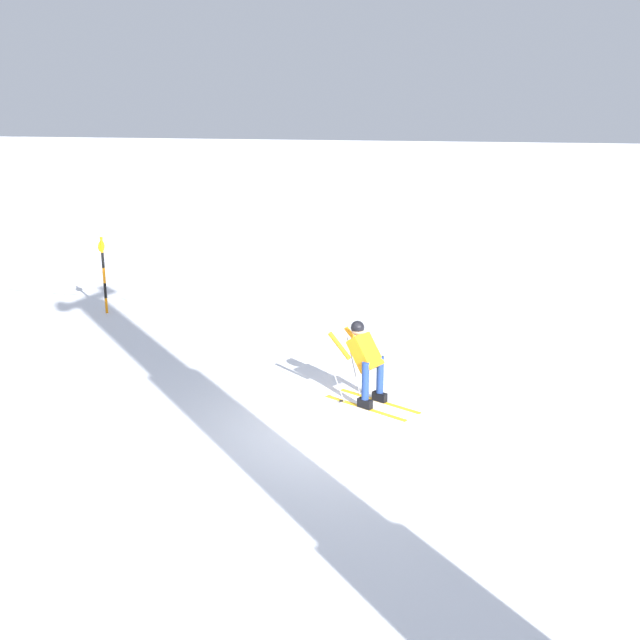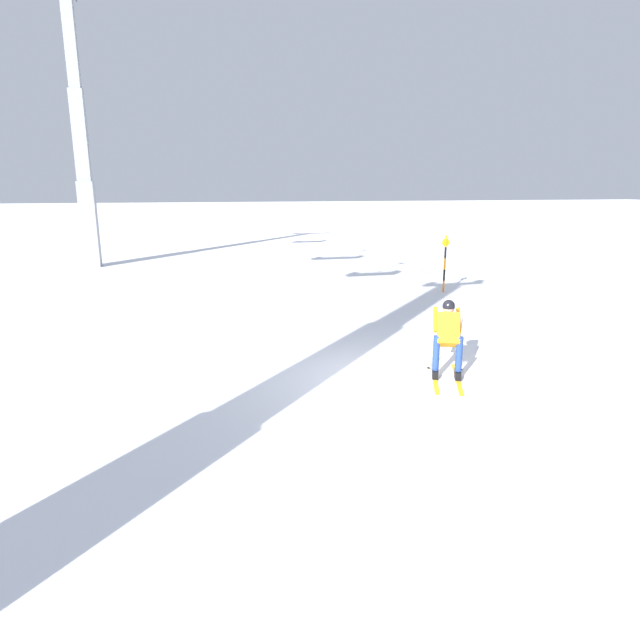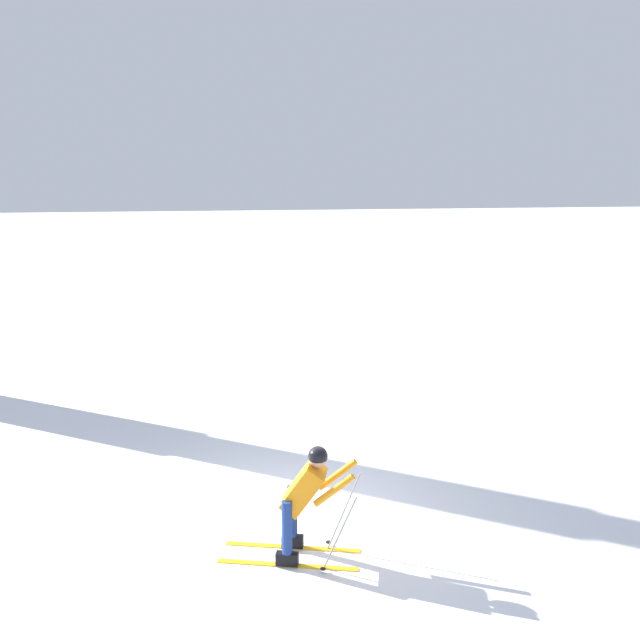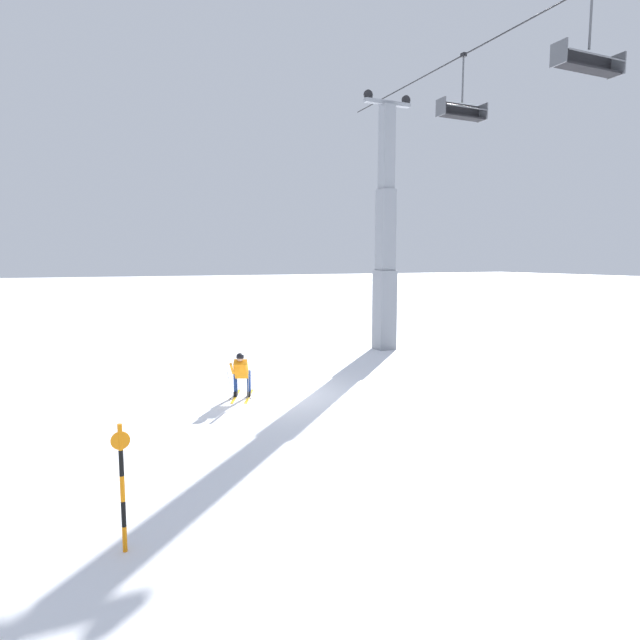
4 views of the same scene
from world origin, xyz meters
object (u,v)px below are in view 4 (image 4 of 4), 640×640
at_px(skier_carving_main, 241,371).
at_px(chairlift_seat_nearest, 461,110).
at_px(lift_tower_near, 385,247).
at_px(chairlift_seat_second, 586,60).
at_px(trail_marker_pole, 122,484).

xyz_separation_m(skier_carving_main, chairlift_seat_nearest, (-0.76, 9.03, 9.29)).
xyz_separation_m(lift_tower_near, chairlift_seat_second, (11.00, -0.00, 5.10)).
xyz_separation_m(skier_carving_main, trail_marker_pole, (8.02, -4.06, 0.21)).
bearing_deg(trail_marker_pole, skier_carving_main, 153.16).
distance_m(lift_tower_near, chairlift_seat_second, 12.13).
relative_size(chairlift_seat_nearest, trail_marker_pole, 1.18).
distance_m(skier_carving_main, chairlift_seat_second, 13.81).
xyz_separation_m(lift_tower_near, trail_marker_pole, (14.23, -13.09, -3.96)).
distance_m(chairlift_seat_nearest, trail_marker_pole, 18.19).
bearing_deg(skier_carving_main, chairlift_seat_nearest, 94.82).
bearing_deg(lift_tower_near, chairlift_seat_second, -0.00).
relative_size(skier_carving_main, trail_marker_pole, 0.93).
height_order(skier_carving_main, chairlift_seat_second, chairlift_seat_second).
height_order(skier_carving_main, lift_tower_near, lift_tower_near).
bearing_deg(skier_carving_main, chairlift_seat_second, 62.03).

